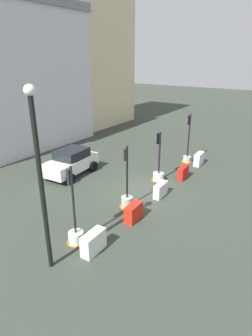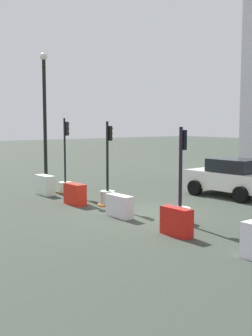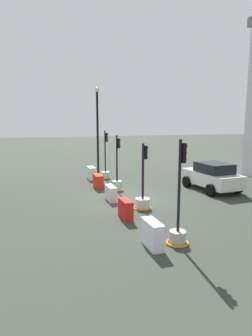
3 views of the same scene
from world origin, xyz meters
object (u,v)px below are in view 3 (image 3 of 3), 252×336
(traffic_light_3, at_px, (178,227))
(street_lamp_post, at_px, (98,125))
(construction_barrier_0, at_px, (91,173))
(construction_barrier_3, at_px, (126,209))
(car_white_van, at_px, (212,176))
(traffic_light_1, at_px, (117,181))
(construction_barrier_2, at_px, (111,193))
(traffic_light_2, at_px, (143,198))
(construction_barrier_4, at_px, (152,234))
(traffic_light_0, at_px, (105,171))
(construction_barrier_1, at_px, (98,181))

(traffic_light_3, height_order, street_lamp_post, street_lamp_post)
(construction_barrier_0, xyz_separation_m, construction_barrier_3, (8.84, -0.05, -0.03))
(car_white_van, bearing_deg, construction_barrier_3, -62.24)
(traffic_light_1, height_order, construction_barrier_0, traffic_light_1)
(construction_barrier_2, distance_m, street_lamp_post, 8.19)
(traffic_light_2, relative_size, construction_barrier_0, 2.71)
(construction_barrier_3, bearing_deg, construction_barrier_4, 0.93)
(street_lamp_post, bearing_deg, traffic_light_0, 7.81)
(construction_barrier_4, bearing_deg, traffic_light_1, 173.46)
(traffic_light_1, bearing_deg, traffic_light_2, 3.36)
(traffic_light_1, relative_size, street_lamp_post, 0.50)
(construction_barrier_3, bearing_deg, traffic_light_0, 172.94)
(construction_barrier_2, xyz_separation_m, street_lamp_post, (-7.40, 0.80, 3.43))
(traffic_light_0, distance_m, traffic_light_1, 3.73)
(traffic_light_0, xyz_separation_m, construction_barrier_0, (-0.06, -1.03, -0.12))
(traffic_light_3, relative_size, construction_barrier_1, 3.37)
(car_white_van, bearing_deg, construction_barrier_0, -129.73)
(traffic_light_2, height_order, construction_barrier_1, traffic_light_2)
(traffic_light_3, bearing_deg, construction_barrier_2, -171.38)
(construction_barrier_2, bearing_deg, construction_barrier_0, -179.82)
(construction_barrier_0, xyz_separation_m, construction_barrier_1, (2.89, -0.07, -0.02))
(car_white_van, bearing_deg, construction_barrier_1, -110.88)
(construction_barrier_2, relative_size, construction_barrier_4, 1.02)
(traffic_light_1, height_order, construction_barrier_4, traffic_light_1)
(traffic_light_3, distance_m, construction_barrier_2, 6.10)
(construction_barrier_2, bearing_deg, construction_barrier_1, -178.30)
(traffic_light_0, height_order, car_white_van, traffic_light_0)
(construction_barrier_0, distance_m, street_lamp_post, 3.80)
(traffic_light_3, bearing_deg, traffic_light_2, 176.98)
(traffic_light_1, bearing_deg, construction_barrier_4, -6.54)
(traffic_light_3, xyz_separation_m, construction_barrier_1, (-8.99, -1.00, -0.19))
(construction_barrier_1, distance_m, construction_barrier_4, 8.95)
(traffic_light_3, relative_size, construction_barrier_4, 3.23)
(construction_barrier_2, relative_size, street_lamp_post, 0.17)
(car_white_van, bearing_deg, street_lamp_post, -140.68)
(construction_barrier_0, distance_m, construction_barrier_3, 8.84)
(construction_barrier_3, bearing_deg, traffic_light_2, 132.64)
(construction_barrier_3, height_order, street_lamp_post, street_lamp_post)
(construction_barrier_2, height_order, car_white_van, car_white_van)
(traffic_light_1, distance_m, construction_barrier_4, 8.11)
(construction_barrier_0, xyz_separation_m, street_lamp_post, (-1.54, 0.81, 3.38))
(construction_barrier_1, bearing_deg, construction_barrier_3, 0.16)
(construction_barrier_0, distance_m, construction_barrier_2, 5.86)
(traffic_light_0, xyz_separation_m, construction_barrier_1, (2.83, -1.10, -0.15))
(construction_barrier_2, height_order, construction_barrier_4, construction_barrier_4)
(construction_barrier_4, height_order, car_white_van, car_white_van)
(traffic_light_3, xyz_separation_m, construction_barrier_3, (-3.04, -0.98, -0.20))
(construction_barrier_0, xyz_separation_m, construction_barrier_4, (11.85, -0.00, 0.01))
(traffic_light_2, height_order, construction_barrier_2, traffic_light_2)
(traffic_light_2, height_order, street_lamp_post, street_lamp_post)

